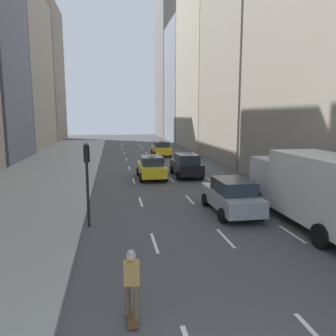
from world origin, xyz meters
The scene contains 10 objects.
sidewalk_left centered at (-7.00, 27.00, 0.07)m, with size 8.00×66.00×0.15m, color #9E9E99.
lane_markings centered at (2.60, 23.00, 0.01)m, with size 5.72×56.00×0.01m.
building_row_right centered at (12.00, 38.65, 16.25)m, with size 6.00×80.66×36.76m.
taxi_lead centered at (1.20, 20.70, 0.88)m, with size 2.02×4.40×1.87m.
taxi_second centered at (4.00, 34.50, 0.88)m, with size 2.02×4.40×1.87m.
sedan_black_near centered at (4.00, 21.10, 0.91)m, with size 2.02×4.43×1.79m.
sedan_silver_behind centered at (4.00, 11.16, 0.88)m, with size 2.02×4.46×1.73m.
box_truck centered at (6.80, 8.68, 1.71)m, with size 2.58×8.40×3.15m.
skateboarder centered at (-1.31, 3.41, 0.96)m, with size 0.36×0.80×1.75m.
traffic_light_pole centered at (-2.75, 10.40, 2.41)m, with size 0.24×0.42×3.60m.
Camera 1 is at (-1.66, -3.63, 4.74)m, focal length 35.00 mm.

